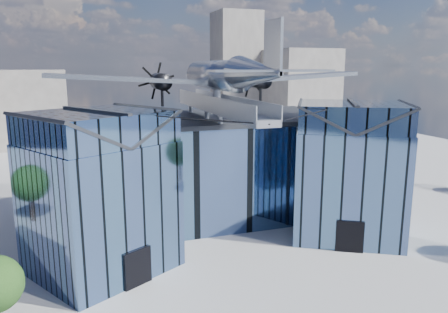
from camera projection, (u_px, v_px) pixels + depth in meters
name	position (u px, v px, depth m)	size (l,w,h in m)	color
ground_plane	(232.00, 244.00, 36.86)	(120.00, 120.00, 0.00)	gray
museum	(211.00, 166.00, 41.11)	(32.88, 24.50, 17.60)	#476591
bg_towers	(148.00, 92.00, 82.01)	(77.00, 24.50, 26.00)	gray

